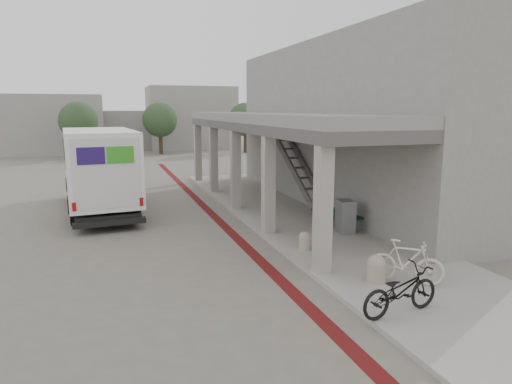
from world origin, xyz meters
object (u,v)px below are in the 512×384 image
object	(u,v)px
bicycle_black	(400,291)
bicycle_cream	(406,262)
utility_cabinet	(345,216)
fedex_truck	(99,168)
bench	(344,216)

from	to	relation	value
bicycle_black	bicycle_cream	bearing A→B (deg)	-48.21
utility_cabinet	bicycle_cream	distance (m)	4.53
fedex_truck	bicycle_black	bearing A→B (deg)	-69.86
fedex_truck	bench	xyz separation A→B (m)	(8.23, -5.77, -1.36)
bench	utility_cabinet	xyz separation A→B (m)	(-0.46, -0.87, 0.22)
utility_cabinet	bicycle_black	world-z (taller)	utility_cabinet
bench	bicycle_cream	xyz separation A→B (m)	(-1.33, -5.31, 0.20)
bench	bicycle_cream	size ratio (longest dim) A/B	1.14
utility_cabinet	fedex_truck	bearing A→B (deg)	147.23
bench	utility_cabinet	distance (m)	1.00
bench	bicycle_cream	distance (m)	5.47
fedex_truck	utility_cabinet	size ratio (longest dim) A/B	7.38
fedex_truck	utility_cabinet	world-z (taller)	fedex_truck
bicycle_black	bicycle_cream	distance (m)	1.78
utility_cabinet	bicycle_cream	world-z (taller)	utility_cabinet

